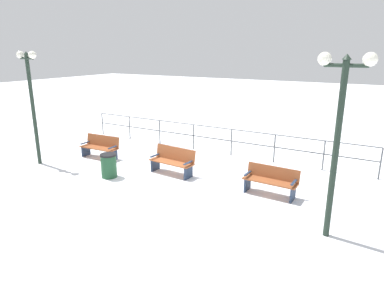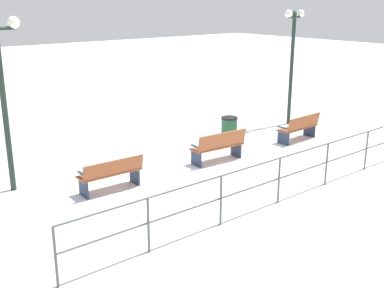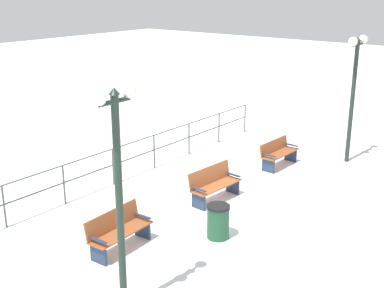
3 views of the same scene
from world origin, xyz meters
name	(u,v)px [view 1 (image 1 of 3)]	position (x,y,z in m)	size (l,w,h in m)	color
ground_plane	(171,174)	(0.00, 0.00, 0.00)	(80.00, 80.00, 0.00)	white
bench_nearest	(100,147)	(-0.20, -3.60, 0.47)	(0.65, 1.69, 0.91)	brown
bench_second	(173,161)	(-0.12, 0.01, 0.49)	(0.70, 1.73, 0.95)	brown
bench_third	(271,180)	(-0.09, 3.59, 0.46)	(0.61, 1.65, 0.87)	brown
lamppost_near	(31,90)	(1.54, -5.14, 2.85)	(0.27, 0.96, 4.26)	#1E2D23
lamppost_middle	(340,116)	(1.54, 5.48, 2.90)	(0.29, 1.16, 4.25)	#1E2D23
waterfront_railing	(212,135)	(-3.22, 0.00, 0.76)	(0.05, 12.91, 1.14)	#4C5156
trash_bin	(109,165)	(1.27, -1.73, 0.42)	(0.56, 0.56, 0.84)	#1E4C2D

